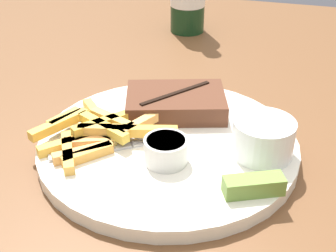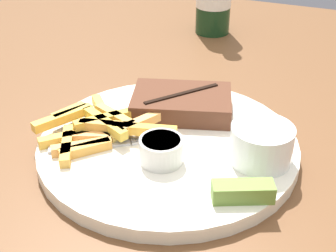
# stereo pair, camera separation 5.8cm
# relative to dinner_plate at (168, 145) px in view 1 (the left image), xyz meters

# --- Properties ---
(dining_table) EXTENTS (1.27, 1.38, 0.76)m
(dining_table) POSITION_rel_dinner_plate_xyz_m (0.00, 0.00, -0.08)
(dining_table) COLOR brown
(dining_table) RESTS_ON ground_plane
(dinner_plate) EXTENTS (0.33, 0.33, 0.02)m
(dinner_plate) POSITION_rel_dinner_plate_xyz_m (0.00, 0.00, 0.00)
(dinner_plate) COLOR silver
(dinner_plate) RESTS_ON dining_table
(steak_portion) EXTENTS (0.15, 0.12, 0.03)m
(steak_portion) POSITION_rel_dinner_plate_xyz_m (-0.01, 0.07, 0.02)
(steak_portion) COLOR #512D1E
(steak_portion) RESTS_ON dinner_plate
(fries_pile) EXTENTS (0.18, 0.16, 0.02)m
(fries_pile) POSITION_rel_dinner_plate_xyz_m (-0.09, -0.03, 0.02)
(fries_pile) COLOR #F0B646
(fries_pile) RESTS_ON dinner_plate
(coleslaw_cup) EXTENTS (0.07, 0.07, 0.05)m
(coleslaw_cup) POSITION_rel_dinner_plate_xyz_m (0.12, -0.00, 0.03)
(coleslaw_cup) COLOR white
(coleslaw_cup) RESTS_ON dinner_plate
(dipping_sauce_cup) EXTENTS (0.05, 0.05, 0.03)m
(dipping_sauce_cup) POSITION_rel_dinner_plate_xyz_m (0.01, -0.05, 0.03)
(dipping_sauce_cup) COLOR silver
(dipping_sauce_cup) RESTS_ON dinner_plate
(pickle_spear) EXTENTS (0.07, 0.05, 0.02)m
(pickle_spear) POSITION_rel_dinner_plate_xyz_m (0.12, -0.08, 0.02)
(pickle_spear) COLOR olive
(pickle_spear) RESTS_ON dinner_plate
(fork_utensil) EXTENTS (0.12, 0.08, 0.00)m
(fork_utensil) POSITION_rel_dinner_plate_xyz_m (-0.07, -0.05, 0.01)
(fork_utensil) COLOR #B7B7BC
(fork_utensil) RESTS_ON dinner_plate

